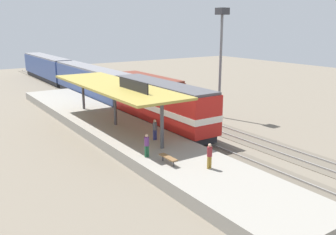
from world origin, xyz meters
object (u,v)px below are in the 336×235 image
Objects in this scene: person_waiting at (155,128)px; freight_car at (149,90)px; person_boarding at (147,144)px; passenger_carriage_front at (91,82)px; light_mast at (221,40)px; person_walking at (210,155)px; passenger_carriage_rear at (47,67)px; locomotive at (162,105)px; platform_bench at (168,158)px.

freight_car is at bearing 60.70° from person_waiting.
passenger_carriage_front is at bearing 75.99° from person_boarding.
light_mast is 14.52m from person_waiting.
freight_car is 7.02× the size of person_walking.
person_walking is at bearing -94.72° from passenger_carriage_rear.
freight_car is at bearing 68.51° from person_walking.
light_mast reaches higher than person_waiting.
light_mast is (7.80, 0.35, 5.99)m from locomotive.
passenger_carriage_rear is 51.27m from person_walking.
platform_bench is at bearing -96.99° from passenger_carriage_rear.
light_mast is at bearing -66.16° from passenger_carriage_front.
person_walking is at bearing -133.56° from light_mast.
passenger_carriage_front is 23.46m from person_waiting.
passenger_carriage_front is 1.00× the size of passenger_carriage_rear.
freight_car is at bearing 108.14° from light_mast.
person_boarding is at bearing 119.34° from person_walking.
locomotive reaches higher than person_boarding.
person_boarding is (-2.31, 4.11, 0.00)m from person_walking.
person_waiting reaches higher than platform_bench.
passenger_carriage_rear reaches higher than freight_car.
locomotive is at bearing 71.04° from person_walking.
locomotive is 9.84m from light_mast.
passenger_carriage_rear is at bearing 101.47° from light_mast.
passenger_carriage_rear is at bearing 82.09° from person_boarding.
person_walking is (-8.82, -22.41, -0.12)m from freight_car.
passenger_carriage_front is 20.23m from light_mast.
platform_bench is 11.81m from locomotive.
person_walking is (-4.22, -30.29, -0.46)m from passenger_carriage_front.
passenger_carriage_rear is 11.70× the size of person_waiting.
freight_car reaches higher than platform_bench.
locomotive is at bearing 52.35° from person_waiting.
platform_bench is 0.14× the size of freight_car.
passenger_carriage_front is 11.70× the size of person_boarding.
person_walking is at bearing -108.96° from locomotive.
person_walking is 1.00× the size of person_boarding.
locomotive is 0.72× the size of passenger_carriage_rear.
person_boarding is (-14.33, -8.53, -6.54)m from light_mast.
person_boarding is (-6.53, -8.18, -0.56)m from locomotive.
passenger_carriage_front is (6.00, 28.11, 0.97)m from platform_bench.
platform_bench is at bearing -102.05° from passenger_carriage_front.
light_mast is at bearing 37.16° from platform_bench.
light_mast is at bearing -78.53° from passenger_carriage_rear.
platform_bench is at bearing -74.59° from person_boarding.
person_walking is 4.71m from person_boarding.
light_mast is at bearing 30.76° from person_boarding.
platform_bench is at bearing -117.66° from freight_car.
freight_car is 17.47m from person_waiting.
person_waiting is at bearing 87.81° from person_walking.
light_mast reaches higher than person_walking.
person_waiting is (-3.95, -23.12, -0.46)m from passenger_carriage_front.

